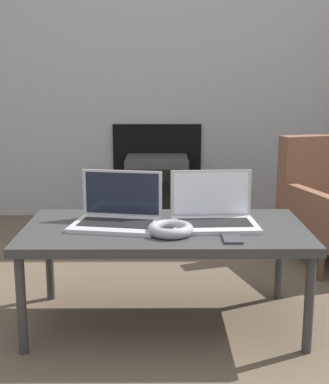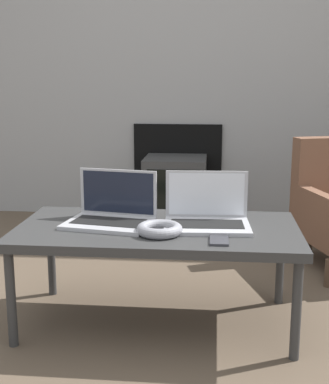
{
  "view_description": "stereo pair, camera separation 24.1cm",
  "coord_description": "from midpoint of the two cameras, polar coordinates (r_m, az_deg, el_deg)",
  "views": [
    {
      "loc": [
        -0.02,
        -1.66,
        1.0
      ],
      "look_at": [
        0.0,
        0.7,
        0.49
      ],
      "focal_mm": 50.0,
      "sensor_mm": 36.0,
      "label": 1
    },
    {
      "loc": [
        0.23,
        -1.65,
        1.0
      ],
      "look_at": [
        0.0,
        0.7,
        0.49
      ],
      "focal_mm": 50.0,
      "sensor_mm": 36.0,
      "label": 2
    }
  ],
  "objects": [
    {
      "name": "laptop_right",
      "position": [
        2.16,
        2.06,
        -2.38
      ],
      "size": [
        0.35,
        0.26,
        0.21
      ],
      "rotation": [
        0.0,
        0.0,
        0.05
      ],
      "color": "#B2B2B7",
      "rests_on": "table"
    },
    {
      "name": "wall_back",
      "position": [
        3.86,
        -2.02,
        16.45
      ],
      "size": [
        7.0,
        0.08,
        2.6
      ],
      "color": "#999999",
      "rests_on": "ground_plane"
    },
    {
      "name": "laptop_left",
      "position": [
        2.18,
        -8.19,
        -2.38
      ],
      "size": [
        0.37,
        0.3,
        0.21
      ],
      "rotation": [
        0.0,
        0.0,
        -0.17
      ],
      "color": "#B2B2B7",
      "rests_on": "table"
    },
    {
      "name": "headphones",
      "position": [
        2.03,
        -2.77,
        -4.03
      ],
      "size": [
        0.18,
        0.18,
        0.04
      ],
      "color": "gray",
      "rests_on": "table"
    },
    {
      "name": "ground_plane",
      "position": [
        1.93,
        -3.63,
        -18.95
      ],
      "size": [
        14.0,
        14.0,
        0.0
      ],
      "primitive_type": "plane",
      "color": "brown"
    },
    {
      "name": "table",
      "position": [
        2.15,
        -3.17,
        -4.63
      ],
      "size": [
        1.13,
        0.58,
        0.41
      ],
      "color": "#333333",
      "rests_on": "ground_plane"
    },
    {
      "name": "phone",
      "position": [
        1.98,
        3.74,
        -4.96
      ],
      "size": [
        0.07,
        0.13,
        0.01
      ],
      "color": "#333338",
      "rests_on": "table"
    },
    {
      "name": "tv",
      "position": [
        3.68,
        -2.69,
        0.12
      ],
      "size": [
        0.42,
        0.41,
        0.46
      ],
      "color": "#383838",
      "rests_on": "ground_plane"
    }
  ]
}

